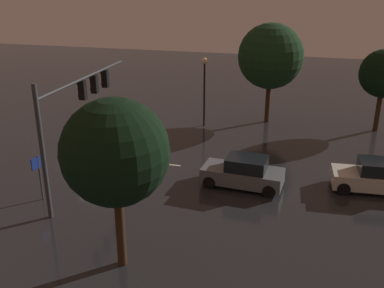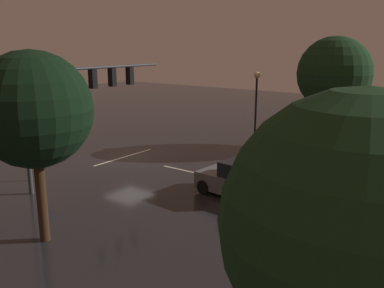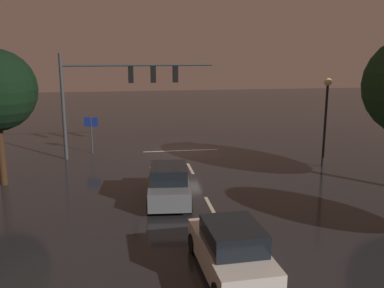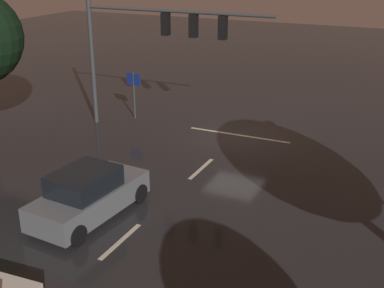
{
  "view_description": "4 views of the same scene",
  "coord_description": "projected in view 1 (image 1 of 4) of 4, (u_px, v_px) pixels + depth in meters",
  "views": [
    {
      "loc": [
        23.34,
        11.9,
        10.81
      ],
      "look_at": [
        0.87,
        6.04,
        1.82
      ],
      "focal_mm": 41.47,
      "sensor_mm": 36.0,
      "label": 1
    },
    {
      "loc": [
        17.71,
        18.0,
        6.94
      ],
      "look_at": [
        -0.01,
        4.93,
        1.61
      ],
      "focal_mm": 38.66,
      "sensor_mm": 36.0,
      "label": 2
    },
    {
      "loc": [
        3.51,
        27.91,
        6.93
      ],
      "look_at": [
        0.11,
        5.38,
        1.76
      ],
      "focal_mm": 40.91,
      "sensor_mm": 36.0,
      "label": 3
    },
    {
      "loc": [
        -7.59,
        21.13,
        8.27
      ],
      "look_at": [
        -0.32,
        5.56,
        1.67
      ],
      "focal_mm": 47.51,
      "sensor_mm": 36.0,
      "label": 4
    }
  ],
  "objects": [
    {
      "name": "traffic_signal_assembly",
      "position": [
        77.0,
        104.0,
        22.41
      ],
      "size": [
        9.23,
        0.47,
        6.46
      ],
      "color": "#383A3D",
      "rests_on": "ground_plane"
    },
    {
      "name": "tree_left_near",
      "position": [
        384.0,
        74.0,
        31.02
      ],
      "size": [
        3.4,
        3.4,
        5.93
      ],
      "color": "#382314",
      "rests_on": "ground_plane"
    },
    {
      "name": "lane_dash_mid",
      "position": [
        262.0,
        175.0,
        25.42
      ],
      "size": [
        0.16,
        2.2,
        0.01
      ],
      "primitive_type": "cube",
      "rotation": [
        0.0,
        0.0,
        1.57
      ],
      "color": "beige",
      "rests_on": "ground_plane"
    },
    {
      "name": "car_approaching",
      "position": [
        243.0,
        173.0,
        23.77
      ],
      "size": [
        2.21,
        4.48,
        1.7
      ],
      "color": "slate",
      "rests_on": "ground_plane"
    },
    {
      "name": "car_distant",
      "position": [
        375.0,
        177.0,
        23.29
      ],
      "size": [
        2.12,
        4.45,
        1.7
      ],
      "color": "silver",
      "rests_on": "ground_plane"
    },
    {
      "name": "street_lamp_left_kerb",
      "position": [
        204.0,
        79.0,
        32.28
      ],
      "size": [
        0.44,
        0.44,
        5.13
      ],
      "color": "black",
      "rests_on": "ground_plane"
    },
    {
      "name": "tree_right_near",
      "position": [
        115.0,
        153.0,
        15.92
      ],
      "size": [
        4.0,
        4.0,
        6.8
      ],
      "color": "#382314",
      "rests_on": "ground_plane"
    },
    {
      "name": "lane_dash_far",
      "position": [
        163.0,
        164.0,
        26.83
      ],
      "size": [
        0.16,
        2.2,
        0.01
      ],
      "primitive_type": "cube",
      "rotation": [
        0.0,
        0.0,
        1.57
      ],
      "color": "beige",
      "rests_on": "ground_plane"
    },
    {
      "name": "ground_plane",
      "position": [
        102.0,
        157.0,
        27.77
      ],
      "size": [
        80.0,
        80.0,
        0.0
      ],
      "primitive_type": "plane",
      "color": "#232326"
    },
    {
      "name": "route_sign",
      "position": [
        39.0,
        168.0,
        22.02
      ],
      "size": [
        0.89,
        0.24,
        2.42
      ],
      "color": "#383A3D",
      "rests_on": "ground_plane"
    },
    {
      "name": "tree_left_far",
      "position": [
        271.0,
        56.0,
        32.69
      ],
      "size": [
        4.85,
        4.85,
        7.49
      ],
      "color": "#382314",
      "rests_on": "ground_plane"
    },
    {
      "name": "lane_dash_near",
      "position": [
        374.0,
        186.0,
        24.0
      ],
      "size": [
        0.16,
        2.2,
        0.01
      ],
      "primitive_type": "cube",
      "rotation": [
        0.0,
        0.0,
        1.57
      ],
      "color": "beige",
      "rests_on": "ground_plane"
    },
    {
      "name": "stop_bar",
      "position": [
        97.0,
        157.0,
        27.86
      ],
      "size": [
        5.0,
        0.16,
        0.01
      ],
      "primitive_type": "cube",
      "color": "beige",
      "rests_on": "ground_plane"
    }
  ]
}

